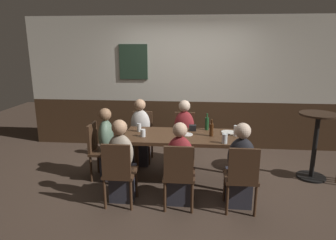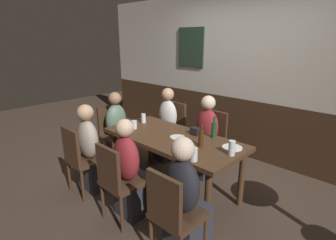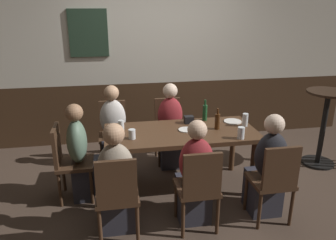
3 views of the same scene
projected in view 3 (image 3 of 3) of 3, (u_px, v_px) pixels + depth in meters
The scene contains 25 objects.
ground_plane at pixel (180, 187), 4.07m from camera, with size 12.00×12.00×0.00m, color #423328.
wall_back at pixel (159, 60), 5.17m from camera, with size 6.40×0.13×2.60m.
dining_table at pixel (181, 138), 3.85m from camera, with size 1.75×0.81×0.74m.
chair_left_far at pixel (114, 130), 4.54m from camera, with size 0.40×0.40×0.88m.
chair_head_west at pixel (68, 159), 3.70m from camera, with size 0.40×0.40×0.88m.
chair_left_near at pixel (117, 193), 3.02m from camera, with size 0.40×0.40×0.88m.
chair_mid_near at pixel (199, 186), 3.14m from camera, with size 0.40×0.40×0.88m.
chair_right_near at pixel (274, 179), 3.27m from camera, with size 0.40×0.40×0.88m.
chair_mid_far at pixel (169, 126), 4.67m from camera, with size 0.40×0.40×0.88m.
person_left_far at pixel (114, 135), 4.40m from camera, with size 0.34×0.37×1.15m.
person_head_west at pixel (83, 159), 3.73m from camera, with size 0.37×0.34×1.13m.
person_left_near at pixel (117, 186), 3.17m from camera, with size 0.34×0.37×1.13m.
person_mid_near at pixel (194, 180), 3.30m from camera, with size 0.34×0.37×1.12m.
person_right_near at pixel (267, 173), 3.43m from camera, with size 0.34×0.37×1.13m.
person_mid_far at pixel (171, 131), 4.52m from camera, with size 0.34×0.37×1.14m.
highball_clear at pixel (132, 135), 3.59m from camera, with size 0.08×0.08×0.11m.
tumbler_water at pixel (121, 127), 3.81m from camera, with size 0.07×0.07×0.13m.
pint_glass_stout at pixel (245, 120), 3.96m from camera, with size 0.07×0.07×0.16m.
beer_glass_tall at pixel (241, 134), 3.59m from camera, with size 0.08×0.08×0.13m.
beer_bottle_green at pixel (205, 112), 4.15m from camera, with size 0.06×0.06×0.27m.
beer_bottle_brown at pixel (217, 121), 3.85m from camera, with size 0.06×0.06×0.25m.
plate_white_large at pixel (233, 121), 4.12m from camera, with size 0.22×0.22×0.01m, color white.
plate_white_small at pixel (186, 130), 3.85m from camera, with size 0.18×0.18×0.01m, color white.
condiment_caddy at pixel (189, 120), 4.07m from camera, with size 0.11×0.09×0.09m, color black.
side_bar_table at pixel (324, 122), 4.47m from camera, with size 0.56×0.56×1.05m.
Camera 3 is at (-0.77, -3.48, 2.13)m, focal length 35.36 mm.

